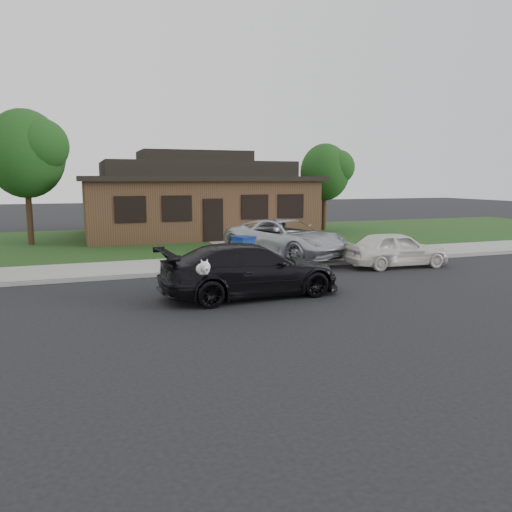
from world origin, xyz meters
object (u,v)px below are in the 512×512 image
object	(u,v)px
sedan	(250,270)
recycling_bin	(244,251)
minivan	(286,238)
white_compact	(396,249)

from	to	relation	value
sedan	recycling_bin	world-z (taller)	sedan
minivan	recycling_bin	xyz separation A→B (m)	(-2.23, -1.32, -0.23)
minivan	white_compact	distance (m)	4.29
white_compact	minivan	bearing A→B (deg)	52.55
white_compact	recycling_bin	size ratio (longest dim) A/B	3.60
white_compact	recycling_bin	bearing A→B (deg)	78.24
sedan	minivan	xyz separation A→B (m)	(3.41, 5.42, 0.15)
minivan	recycling_bin	distance (m)	2.60
minivan	white_compact	xyz separation A→B (m)	(3.23, -2.80, -0.23)
sedan	white_compact	distance (m)	7.14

